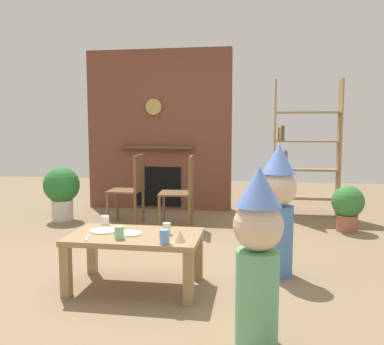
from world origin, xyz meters
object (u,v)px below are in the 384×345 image
child_with_cone_hat (258,252)px  child_in_pink (278,207)px  bookshelf (302,153)px  paper_cup_near_left (119,233)px  potted_plant_tall (348,206)px  coffee_table (135,243)px  paper_cup_center (164,237)px  paper_plate_front (131,233)px  paper_plate_rear (104,231)px  potted_plant_short (62,189)px  paper_cup_far_left (105,221)px  dining_chair_left (132,185)px  dining_chair_middle (183,188)px  birthday_cake_slice (180,236)px  paper_cup_near_right (167,229)px

child_with_cone_hat → child_in_pink: (0.17, 1.15, 0.04)m
bookshelf → child_with_cone_hat: (-0.63, -3.63, -0.34)m
paper_cup_near_left → child_in_pink: (1.17, 0.60, 0.11)m
child_with_cone_hat → potted_plant_tall: child_with_cone_hat is taller
coffee_table → paper_cup_center: (0.28, -0.23, 0.12)m
coffee_table → child_with_cone_hat: child_with_cone_hat is taller
paper_cup_center → child_in_pink: (0.81, 0.68, 0.11)m
paper_plate_front → potted_plant_tall: size_ratio=0.32×
child_in_pink → potted_plant_tall: 1.88m
paper_plate_rear → bookshelf: bearing=57.8°
paper_plate_front → potted_plant_short: potted_plant_short is taller
paper_cup_far_left → paper_plate_front: paper_cup_far_left is taller
paper_cup_far_left → dining_chair_left: bearing=100.1°
paper_cup_center → potted_plant_tall: size_ratio=0.19×
paper_cup_near_left → dining_chair_middle: size_ratio=0.11×
paper_plate_front → birthday_cake_slice: bearing=-19.8°
child_with_cone_hat → child_in_pink: 1.16m
paper_cup_center → birthday_cake_slice: paper_cup_center is taller
potted_plant_short → paper_plate_front: bearing=-52.6°
paper_plate_front → potted_plant_tall: (2.04, 2.08, -0.12)m
dining_chair_middle → potted_plant_tall: 1.98m
birthday_cake_slice → child_with_cone_hat: size_ratio=0.10×
paper_cup_center → paper_cup_near_right: bearing=98.9°
potted_plant_short → paper_plate_rear: bearing=-56.2°
birthday_cake_slice → potted_plant_short: bearing=131.8°
paper_cup_center → dining_chair_middle: 2.15m
paper_plate_front → dining_chair_middle: dining_chair_middle is taller
birthday_cake_slice → dining_chair_left: (-1.02, 2.17, 0.04)m
paper_plate_rear → birthday_cake_slice: (0.64, -0.20, 0.04)m
paper_cup_far_left → potted_plant_short: bearing=125.0°
paper_cup_far_left → dining_chair_middle: size_ratio=0.10×
child_in_pink → paper_plate_front: bearing=-0.1°
bookshelf → coffee_table: 3.36m
child_with_cone_hat → potted_plant_short: 3.82m
coffee_table → paper_cup_near_left: size_ratio=10.59×
potted_plant_tall → bookshelf: bearing=118.1°
paper_cup_near_right → child_with_cone_hat: size_ratio=0.09×
paper_cup_near_left → child_in_pink: child_in_pink is taller
bookshelf → child_in_pink: bookshelf is taller
paper_cup_far_left → potted_plant_tall: 2.99m
dining_chair_left → potted_plant_short: dining_chair_left is taller
potted_plant_short → child_with_cone_hat: bearing=-47.5°
dining_chair_left → potted_plant_short: bearing=-5.9°
dining_chair_middle → potted_plant_short: (-1.69, 0.21, -0.09)m
paper_cup_near_right → child_in_pink: 0.96m
child_with_cone_hat → dining_chair_middle: 2.75m
bookshelf → potted_plant_tall: (0.46, -0.86, -0.57)m
bookshelf → paper_cup_center: size_ratio=18.53×
paper_plate_rear → potted_plant_tall: (2.27, 2.03, -0.12)m
birthday_cake_slice → child_with_cone_hat: 0.77m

